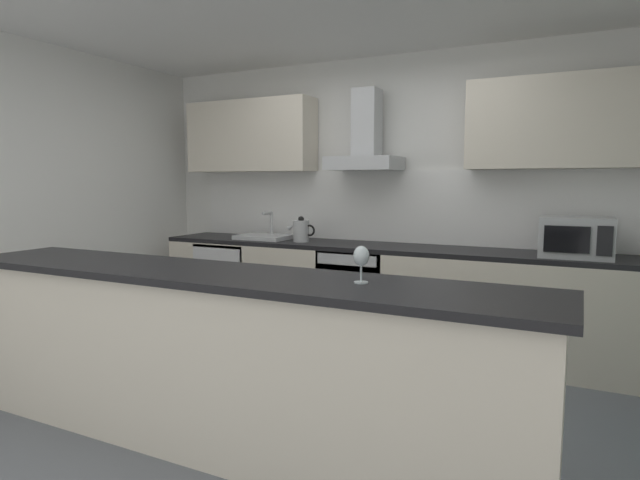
{
  "coord_description": "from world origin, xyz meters",
  "views": [
    {
      "loc": [
        1.61,
        -2.9,
        1.46
      ],
      "look_at": [
        -0.04,
        0.41,
        1.05
      ],
      "focal_mm": 29.65,
      "sensor_mm": 36.0,
      "label": 1
    }
  ],
  "objects_px": {
    "range_hood": "(366,145)",
    "wine_glass": "(361,257)",
    "sink": "(265,236)",
    "oven": "(359,293)",
    "refrigerator": "(234,284)",
    "kettle": "(301,231)",
    "microwave": "(576,237)"
  },
  "relations": [
    {
      "from": "wine_glass",
      "to": "microwave",
      "type": "bearing_deg",
      "value": 66.09
    },
    {
      "from": "oven",
      "to": "microwave",
      "type": "height_order",
      "value": "microwave"
    },
    {
      "from": "oven",
      "to": "wine_glass",
      "type": "bearing_deg",
      "value": -67.58
    },
    {
      "from": "oven",
      "to": "sink",
      "type": "height_order",
      "value": "sink"
    },
    {
      "from": "refrigerator",
      "to": "wine_glass",
      "type": "distance_m",
      "value": 3.09
    },
    {
      "from": "microwave",
      "to": "kettle",
      "type": "xyz_separation_m",
      "value": [
        -2.31,
        -0.01,
        -0.04
      ]
    },
    {
      "from": "oven",
      "to": "kettle",
      "type": "distance_m",
      "value": 0.79
    },
    {
      "from": "microwave",
      "to": "kettle",
      "type": "distance_m",
      "value": 2.31
    },
    {
      "from": "oven",
      "to": "refrigerator",
      "type": "height_order",
      "value": "oven"
    },
    {
      "from": "range_hood",
      "to": "wine_glass",
      "type": "xyz_separation_m",
      "value": [
        0.84,
        -2.18,
        -0.68
      ]
    },
    {
      "from": "microwave",
      "to": "range_hood",
      "type": "xyz_separation_m",
      "value": [
        -1.74,
        0.16,
        0.74
      ]
    },
    {
      "from": "oven",
      "to": "sink",
      "type": "distance_m",
      "value": 1.1
    },
    {
      "from": "wine_glass",
      "to": "oven",
      "type": "bearing_deg",
      "value": 112.42
    },
    {
      "from": "sink",
      "to": "microwave",
      "type": "bearing_deg",
      "value": -0.81
    },
    {
      "from": "microwave",
      "to": "range_hood",
      "type": "distance_m",
      "value": 1.89
    },
    {
      "from": "range_hood",
      "to": "wine_glass",
      "type": "relative_size",
      "value": 4.05
    },
    {
      "from": "wine_glass",
      "to": "sink",
      "type": "bearing_deg",
      "value": 131.82
    },
    {
      "from": "oven",
      "to": "kettle",
      "type": "relative_size",
      "value": 2.77
    },
    {
      "from": "refrigerator",
      "to": "sink",
      "type": "height_order",
      "value": "sink"
    },
    {
      "from": "oven",
      "to": "wine_glass",
      "type": "relative_size",
      "value": 4.5
    },
    {
      "from": "oven",
      "to": "sink",
      "type": "xyz_separation_m",
      "value": [
        -1.0,
        0.01,
        0.47
      ]
    },
    {
      "from": "sink",
      "to": "range_hood",
      "type": "relative_size",
      "value": 0.69
    },
    {
      "from": "oven",
      "to": "kettle",
      "type": "xyz_separation_m",
      "value": [
        -0.57,
        -0.03,
        0.55
      ]
    },
    {
      "from": "oven",
      "to": "microwave",
      "type": "relative_size",
      "value": 1.6
    },
    {
      "from": "sink",
      "to": "range_hood",
      "type": "xyz_separation_m",
      "value": [
        1.0,
        0.12,
        0.86
      ]
    },
    {
      "from": "wine_glass",
      "to": "kettle",
      "type": "bearing_deg",
      "value": 125.11
    },
    {
      "from": "kettle",
      "to": "range_hood",
      "type": "height_order",
      "value": "range_hood"
    },
    {
      "from": "oven",
      "to": "sink",
      "type": "bearing_deg",
      "value": 179.37
    },
    {
      "from": "refrigerator",
      "to": "microwave",
      "type": "distance_m",
      "value": 3.17
    },
    {
      "from": "range_hood",
      "to": "wine_glass",
      "type": "distance_m",
      "value": 2.43
    },
    {
      "from": "sink",
      "to": "wine_glass",
      "type": "distance_m",
      "value": 2.77
    },
    {
      "from": "refrigerator",
      "to": "oven",
      "type": "bearing_deg",
      "value": 0.11
    }
  ]
}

